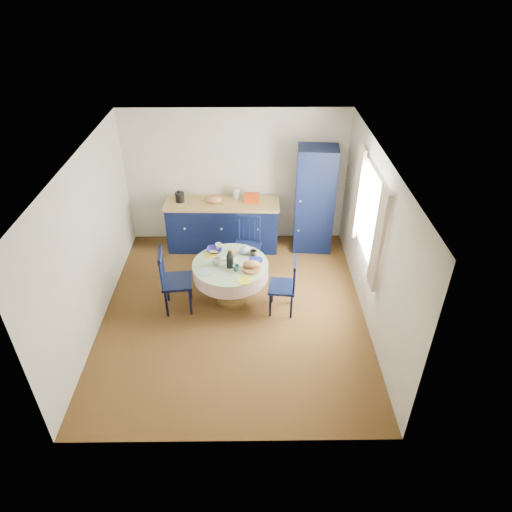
{
  "coord_description": "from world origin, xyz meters",
  "views": [
    {
      "loc": [
        0.28,
        -5.4,
        4.68
      ],
      "look_at": [
        0.34,
        0.2,
        0.9
      ],
      "focal_mm": 32.0,
      "sensor_mm": 36.0,
      "label": 1
    }
  ],
  "objects_px": {
    "dining_table": "(231,270)",
    "mug_a": "(217,261)",
    "chair_right": "(285,286)",
    "mug_b": "(236,268)",
    "mug_c": "(253,253)",
    "pantry_cabinet": "(315,200)",
    "kitchen_counter": "(223,224)",
    "mug_d": "(219,246)",
    "chair_left": "(174,280)",
    "chair_far": "(247,245)",
    "cobalt_bowl": "(214,250)"
  },
  "relations": [
    {
      "from": "chair_left",
      "to": "mug_c",
      "type": "height_order",
      "value": "chair_left"
    },
    {
      "from": "kitchen_counter",
      "to": "dining_table",
      "type": "bearing_deg",
      "value": -80.84
    },
    {
      "from": "kitchen_counter",
      "to": "cobalt_bowl",
      "type": "bearing_deg",
      "value": -91.17
    },
    {
      "from": "chair_right",
      "to": "mug_a",
      "type": "bearing_deg",
      "value": -96.69
    },
    {
      "from": "dining_table",
      "to": "pantry_cabinet",
      "type": "bearing_deg",
      "value": 47.06
    },
    {
      "from": "mug_a",
      "to": "cobalt_bowl",
      "type": "height_order",
      "value": "mug_a"
    },
    {
      "from": "kitchen_counter",
      "to": "pantry_cabinet",
      "type": "distance_m",
      "value": 1.73
    },
    {
      "from": "kitchen_counter",
      "to": "chair_left",
      "type": "xyz_separation_m",
      "value": [
        -0.65,
        -1.79,
        0.06
      ]
    },
    {
      "from": "kitchen_counter",
      "to": "chair_left",
      "type": "height_order",
      "value": "kitchen_counter"
    },
    {
      "from": "mug_a",
      "to": "kitchen_counter",
      "type": "bearing_deg",
      "value": 89.86
    },
    {
      "from": "pantry_cabinet",
      "to": "kitchen_counter",
      "type": "bearing_deg",
      "value": -176.66
    },
    {
      "from": "mug_b",
      "to": "dining_table",
      "type": "bearing_deg",
      "value": 114.79
    },
    {
      "from": "cobalt_bowl",
      "to": "pantry_cabinet",
      "type": "bearing_deg",
      "value": 35.32
    },
    {
      "from": "chair_right",
      "to": "mug_c",
      "type": "relative_size",
      "value": 8.14
    },
    {
      "from": "chair_far",
      "to": "chair_left",
      "type": "bearing_deg",
      "value": -126.16
    },
    {
      "from": "dining_table",
      "to": "mug_a",
      "type": "bearing_deg",
      "value": -177.8
    },
    {
      "from": "chair_left",
      "to": "mug_a",
      "type": "xyz_separation_m",
      "value": [
        0.64,
        0.18,
        0.22
      ]
    },
    {
      "from": "kitchen_counter",
      "to": "cobalt_bowl",
      "type": "xyz_separation_m",
      "value": [
        -0.06,
        -1.27,
        0.26
      ]
    },
    {
      "from": "mug_b",
      "to": "mug_c",
      "type": "distance_m",
      "value": 0.48
    },
    {
      "from": "mug_a",
      "to": "mug_b",
      "type": "bearing_deg",
      "value": -29.94
    },
    {
      "from": "mug_b",
      "to": "mug_c",
      "type": "height_order",
      "value": "mug_b"
    },
    {
      "from": "chair_right",
      "to": "mug_a",
      "type": "xyz_separation_m",
      "value": [
        -1.03,
        0.25,
        0.28
      ]
    },
    {
      "from": "pantry_cabinet",
      "to": "mug_d",
      "type": "bearing_deg",
      "value": -140.5
    },
    {
      "from": "pantry_cabinet",
      "to": "mug_a",
      "type": "bearing_deg",
      "value": -131.69
    },
    {
      "from": "chair_right",
      "to": "mug_b",
      "type": "height_order",
      "value": "chair_right"
    },
    {
      "from": "mug_d",
      "to": "cobalt_bowl",
      "type": "height_order",
      "value": "mug_d"
    },
    {
      "from": "chair_far",
      "to": "mug_d",
      "type": "bearing_deg",
      "value": -126.49
    },
    {
      "from": "mug_a",
      "to": "mug_b",
      "type": "relative_size",
      "value": 1.28
    },
    {
      "from": "kitchen_counter",
      "to": "mug_b",
      "type": "distance_m",
      "value": 1.83
    },
    {
      "from": "dining_table",
      "to": "mug_a",
      "type": "distance_m",
      "value": 0.27
    },
    {
      "from": "mug_d",
      "to": "cobalt_bowl",
      "type": "xyz_separation_m",
      "value": [
        -0.06,
        -0.08,
        -0.02
      ]
    },
    {
      "from": "dining_table",
      "to": "chair_far",
      "type": "xyz_separation_m",
      "value": [
        0.24,
        0.83,
        -0.08
      ]
    },
    {
      "from": "mug_d",
      "to": "dining_table",
      "type": "bearing_deg",
      "value": -63.44
    },
    {
      "from": "mug_c",
      "to": "pantry_cabinet",
      "type": "bearing_deg",
      "value": 50.53
    },
    {
      "from": "mug_d",
      "to": "kitchen_counter",
      "type": "bearing_deg",
      "value": 90.12
    },
    {
      "from": "cobalt_bowl",
      "to": "kitchen_counter",
      "type": "bearing_deg",
      "value": 87.2
    },
    {
      "from": "mug_a",
      "to": "mug_c",
      "type": "relative_size",
      "value": 1.13
    },
    {
      "from": "chair_far",
      "to": "mug_b",
      "type": "xyz_separation_m",
      "value": [
        -0.16,
        -1.01,
        0.24
      ]
    },
    {
      "from": "chair_right",
      "to": "kitchen_counter",
      "type": "bearing_deg",
      "value": -143.98
    },
    {
      "from": "kitchen_counter",
      "to": "dining_table",
      "type": "xyz_separation_m",
      "value": [
        0.21,
        -1.6,
        0.11
      ]
    },
    {
      "from": "mug_a",
      "to": "chair_right",
      "type": "bearing_deg",
      "value": -13.92
    },
    {
      "from": "mug_b",
      "to": "cobalt_bowl",
      "type": "distance_m",
      "value": 0.63
    },
    {
      "from": "chair_left",
      "to": "mug_a",
      "type": "relative_size",
      "value": 8.06
    },
    {
      "from": "kitchen_counter",
      "to": "mug_d",
      "type": "xyz_separation_m",
      "value": [
        0.0,
        -1.18,
        0.27
      ]
    },
    {
      "from": "pantry_cabinet",
      "to": "chair_far",
      "type": "distance_m",
      "value": 1.48
    },
    {
      "from": "kitchen_counter",
      "to": "chair_left",
      "type": "relative_size",
      "value": 1.98
    },
    {
      "from": "dining_table",
      "to": "cobalt_bowl",
      "type": "distance_m",
      "value": 0.46
    },
    {
      "from": "kitchen_counter",
      "to": "chair_right",
      "type": "bearing_deg",
      "value": -59.59
    },
    {
      "from": "chair_left",
      "to": "cobalt_bowl",
      "type": "relative_size",
      "value": 4.3
    },
    {
      "from": "kitchen_counter",
      "to": "pantry_cabinet",
      "type": "relative_size",
      "value": 1.06
    }
  ]
}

